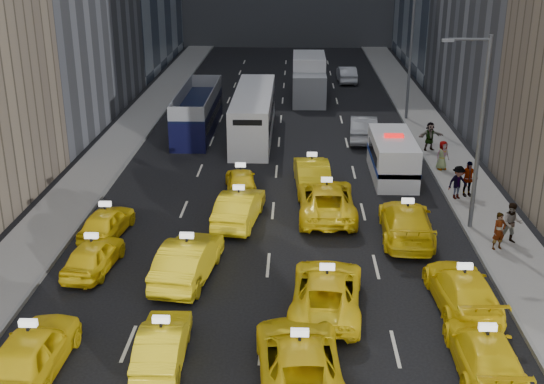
{
  "coord_description": "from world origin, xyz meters",
  "views": [
    {
      "loc": [
        1.05,
        -17.55,
        13.01
      ],
      "look_at": [
        0.04,
        11.36,
        2.0
      ],
      "focal_mm": 45.0,
      "sensor_mm": 36.0,
      "label": 1
    }
  ],
  "objects_px": {
    "nypd_van": "(392,158)",
    "city_bus": "(254,114)",
    "double_decker": "(198,111)",
    "box_truck": "(309,78)",
    "pedestrian_0": "(499,231)"
  },
  "relations": [
    {
      "from": "city_bus",
      "to": "pedestrian_0",
      "type": "distance_m",
      "value": 21.27
    },
    {
      "from": "city_bus",
      "to": "pedestrian_0",
      "type": "relative_size",
      "value": 7.2
    },
    {
      "from": "nypd_van",
      "to": "box_truck",
      "type": "bearing_deg",
      "value": 97.68
    },
    {
      "from": "nypd_van",
      "to": "city_bus",
      "type": "height_order",
      "value": "city_bus"
    },
    {
      "from": "double_decker",
      "to": "box_truck",
      "type": "height_order",
      "value": "box_truck"
    },
    {
      "from": "box_truck",
      "to": "city_bus",
      "type": "bearing_deg",
      "value": -104.67
    },
    {
      "from": "nypd_van",
      "to": "city_bus",
      "type": "bearing_deg",
      "value": 130.71
    },
    {
      "from": "nypd_van",
      "to": "double_decker",
      "type": "xyz_separation_m",
      "value": [
        -12.29,
        9.03,
        0.32
      ]
    },
    {
      "from": "city_bus",
      "to": "box_truck",
      "type": "relative_size",
      "value": 1.53
    },
    {
      "from": "city_bus",
      "to": "box_truck",
      "type": "height_order",
      "value": "box_truck"
    },
    {
      "from": "nypd_van",
      "to": "double_decker",
      "type": "height_order",
      "value": "double_decker"
    },
    {
      "from": "box_truck",
      "to": "double_decker",
      "type": "bearing_deg",
      "value": -122.81
    },
    {
      "from": "box_truck",
      "to": "nypd_van",
      "type": "bearing_deg",
      "value": -72.51
    },
    {
      "from": "nypd_van",
      "to": "pedestrian_0",
      "type": "xyz_separation_m",
      "value": [
        3.33,
        -9.69,
        -0.15
      ]
    },
    {
      "from": "double_decker",
      "to": "pedestrian_0",
      "type": "distance_m",
      "value": 24.38
    }
  ]
}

